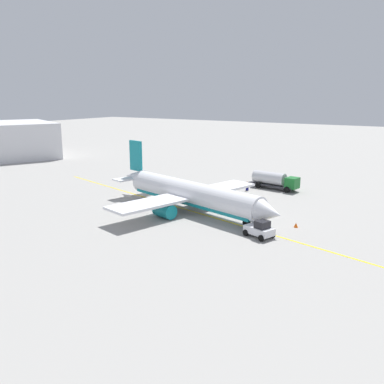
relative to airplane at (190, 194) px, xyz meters
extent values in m
plane|color=#9E9B96|center=(0.49, -0.13, -2.62)|extent=(400.00, 400.00, 0.00)
cylinder|color=white|center=(0.49, -0.13, 0.17)|extent=(25.65, 10.06, 3.58)
cube|color=teal|center=(0.49, -0.13, -0.81)|extent=(24.11, 9.07, 1.00)
cone|color=white|center=(14.23, -3.80, 0.17)|extent=(4.32, 4.23, 3.43)
cone|color=white|center=(-13.93, 3.72, 0.53)|extent=(5.59, 4.22, 3.04)
cube|color=teal|center=(-13.24, 3.54, 4.36)|extent=(3.18, 1.17, 5.20)
cube|color=white|center=(-13.24, 3.54, 0.57)|extent=(4.49, 8.73, 0.24)
cube|color=white|center=(-0.47, 0.13, -0.28)|extent=(11.51, 26.99, 0.36)
cylinder|color=teal|center=(1.64, 4.94, -1.53)|extent=(3.63, 2.85, 2.10)
cylinder|color=teal|center=(-1.04, -5.10, -1.53)|extent=(3.63, 2.85, 2.10)
cylinder|color=#4C4C51|center=(10.80, -2.88, -1.48)|extent=(0.24, 0.24, 1.17)
cylinder|color=black|center=(10.80, -2.88, -2.07)|extent=(1.17, 0.67, 1.10)
cylinder|color=#4C4C51|center=(-0.77, 2.90, -1.48)|extent=(0.24, 0.24, 1.17)
cylinder|color=black|center=(-0.77, 2.90, -2.07)|extent=(1.17, 0.67, 1.10)
cylinder|color=#4C4C51|center=(-2.11, -2.13, -1.48)|extent=(0.24, 0.24, 1.17)
cylinder|color=black|center=(-2.11, -2.13, -2.07)|extent=(1.17, 0.67, 1.10)
cube|color=#2D2D33|center=(4.99, 20.98, -1.92)|extent=(9.33, 3.71, 0.30)
cube|color=#196B28|center=(9.09, 20.41, -0.97)|extent=(2.31, 2.65, 2.00)
cube|color=black|center=(9.99, 20.29, -0.57)|extent=(0.43, 2.00, 0.90)
cylinder|color=silver|center=(4.40, 21.06, -0.62)|extent=(6.53, 3.13, 2.30)
cylinder|color=black|center=(8.87, 21.71, -2.07)|extent=(1.14, 0.50, 1.10)
cylinder|color=black|center=(8.53, 19.23, -2.07)|extent=(1.14, 0.50, 1.10)
cylinder|color=black|center=(2.99, 22.51, -2.07)|extent=(1.14, 0.50, 1.10)
cylinder|color=black|center=(2.65, 20.04, -2.07)|extent=(1.14, 0.50, 1.10)
cube|color=silver|center=(13.71, -5.57, -1.77)|extent=(4.06, 3.08, 0.90)
cube|color=black|center=(14.18, -5.74, -0.87)|extent=(1.85, 1.97, 0.90)
cylinder|color=black|center=(12.15, -6.08, -2.22)|extent=(0.85, 0.55, 0.80)
cylinder|color=black|center=(12.82, -4.19, -2.22)|extent=(0.85, 0.55, 0.80)
cylinder|color=black|center=(14.60, -6.95, -2.22)|extent=(0.85, 0.55, 0.80)
cylinder|color=black|center=(15.27, -5.06, -2.22)|extent=(0.85, 0.55, 0.80)
cube|color=navy|center=(1.71, 17.14, -2.19)|extent=(0.53, 0.54, 0.85)
cube|color=yellow|center=(1.71, 17.14, -1.47)|extent=(0.61, 0.63, 0.60)
sphere|color=tan|center=(1.71, 17.14, -1.03)|extent=(0.24, 0.24, 0.24)
cone|color=#F2590F|center=(16.40, 0.57, -2.30)|extent=(0.57, 0.57, 0.64)
cube|color=silver|center=(-71.48, 22.76, 2.26)|extent=(29.38, 24.96, 9.76)
cube|color=yellow|center=(0.49, -0.13, -2.61)|extent=(72.34, 19.59, 0.01)
camera|label=1|loc=(32.54, -51.37, 14.62)|focal=38.71mm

